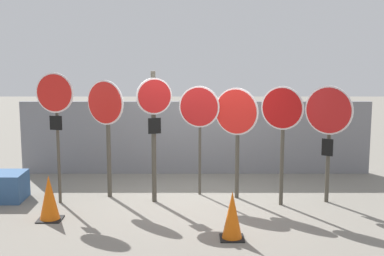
{
  "coord_description": "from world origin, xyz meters",
  "views": [
    {
      "loc": [
        -0.08,
        -9.82,
        2.93
      ],
      "look_at": [
        -0.11,
        0.0,
        1.37
      ],
      "focal_mm": 50.0,
      "sensor_mm": 36.0,
      "label": 1
    }
  ],
  "objects_px": {
    "traffic_cone_0": "(51,198)",
    "stop_sign_6": "(330,121)",
    "stop_sign_0": "(57,106)",
    "stop_sign_3": "(201,113)",
    "stop_sign_1": "(108,115)",
    "stop_sign_4": "(238,120)",
    "stop_sign_5": "(284,120)",
    "stop_sign_2": "(155,117)",
    "traffic_cone_1": "(234,215)"
  },
  "relations": [
    {
      "from": "stop_sign_6",
      "to": "traffic_cone_0",
      "type": "relative_size",
      "value": 2.83
    },
    {
      "from": "stop_sign_6",
      "to": "traffic_cone_1",
      "type": "xyz_separation_m",
      "value": [
        -1.88,
        -1.88,
        -1.17
      ]
    },
    {
      "from": "stop_sign_1",
      "to": "stop_sign_2",
      "type": "distance_m",
      "value": 0.98
    },
    {
      "from": "stop_sign_1",
      "to": "stop_sign_4",
      "type": "relative_size",
      "value": 1.06
    },
    {
      "from": "stop_sign_2",
      "to": "traffic_cone_1",
      "type": "xyz_separation_m",
      "value": [
        1.3,
        -1.91,
        -1.24
      ]
    },
    {
      "from": "stop_sign_6",
      "to": "stop_sign_4",
      "type": "bearing_deg",
      "value": -157.21
    },
    {
      "from": "stop_sign_2",
      "to": "traffic_cone_0",
      "type": "bearing_deg",
      "value": -167.5
    },
    {
      "from": "stop_sign_3",
      "to": "stop_sign_4",
      "type": "bearing_deg",
      "value": -3.05
    },
    {
      "from": "stop_sign_4",
      "to": "traffic_cone_0",
      "type": "xyz_separation_m",
      "value": [
        -3.22,
        -1.27,
        -1.14
      ]
    },
    {
      "from": "stop_sign_4",
      "to": "stop_sign_6",
      "type": "bearing_deg",
      "value": 20.5
    },
    {
      "from": "stop_sign_0",
      "to": "traffic_cone_0",
      "type": "xyz_separation_m",
      "value": [
        0.08,
        -0.94,
        -1.44
      ]
    },
    {
      "from": "stop_sign_0",
      "to": "stop_sign_1",
      "type": "distance_m",
      "value": 0.96
    },
    {
      "from": "stop_sign_2",
      "to": "traffic_cone_1",
      "type": "bearing_deg",
      "value": -74.48
    },
    {
      "from": "stop_sign_1",
      "to": "stop_sign_3",
      "type": "relative_size",
      "value": 1.06
    },
    {
      "from": "stop_sign_2",
      "to": "stop_sign_1",
      "type": "bearing_deg",
      "value": 142.37
    },
    {
      "from": "stop_sign_4",
      "to": "stop_sign_2",
      "type": "bearing_deg",
      "value": -141.34
    },
    {
      "from": "stop_sign_2",
      "to": "stop_sign_4",
      "type": "relative_size",
      "value": 1.15
    },
    {
      "from": "stop_sign_1",
      "to": "traffic_cone_0",
      "type": "height_order",
      "value": "stop_sign_1"
    },
    {
      "from": "traffic_cone_0",
      "to": "stop_sign_6",
      "type": "bearing_deg",
      "value": 11.56
    },
    {
      "from": "stop_sign_4",
      "to": "traffic_cone_1",
      "type": "relative_size",
      "value": 2.86
    },
    {
      "from": "stop_sign_0",
      "to": "stop_sign_6",
      "type": "xyz_separation_m",
      "value": [
        4.96,
        0.05,
        -0.29
      ]
    },
    {
      "from": "stop_sign_1",
      "to": "stop_sign_4",
      "type": "xyz_separation_m",
      "value": [
        2.45,
        -0.08,
        -0.08
      ]
    },
    {
      "from": "stop_sign_0",
      "to": "stop_sign_4",
      "type": "distance_m",
      "value": 3.33
    },
    {
      "from": "stop_sign_0",
      "to": "traffic_cone_1",
      "type": "xyz_separation_m",
      "value": [
        3.07,
        -1.82,
        -1.45
      ]
    },
    {
      "from": "stop_sign_3",
      "to": "stop_sign_2",
      "type": "bearing_deg",
      "value": -135.12
    },
    {
      "from": "stop_sign_1",
      "to": "stop_sign_4",
      "type": "distance_m",
      "value": 2.45
    },
    {
      "from": "stop_sign_2",
      "to": "stop_sign_0",
      "type": "bearing_deg",
      "value": 163.95
    },
    {
      "from": "stop_sign_4",
      "to": "stop_sign_5",
      "type": "distance_m",
      "value": 0.9
    },
    {
      "from": "stop_sign_1",
      "to": "stop_sign_4",
      "type": "height_order",
      "value": "stop_sign_1"
    },
    {
      "from": "stop_sign_0",
      "to": "stop_sign_1",
      "type": "height_order",
      "value": "stop_sign_0"
    },
    {
      "from": "stop_sign_5",
      "to": "traffic_cone_1",
      "type": "bearing_deg",
      "value": -94.53
    },
    {
      "from": "stop_sign_5",
      "to": "stop_sign_6",
      "type": "distance_m",
      "value": 0.9
    },
    {
      "from": "stop_sign_5",
      "to": "stop_sign_0",
      "type": "bearing_deg",
      "value": -155.65
    },
    {
      "from": "stop_sign_3",
      "to": "traffic_cone_0",
      "type": "height_order",
      "value": "stop_sign_3"
    },
    {
      "from": "stop_sign_2",
      "to": "traffic_cone_1",
      "type": "distance_m",
      "value": 2.62
    },
    {
      "from": "stop_sign_3",
      "to": "stop_sign_5",
      "type": "xyz_separation_m",
      "value": [
        1.47,
        -0.68,
        -0.03
      ]
    },
    {
      "from": "stop_sign_5",
      "to": "stop_sign_1",
      "type": "bearing_deg",
      "value": -163.13
    },
    {
      "from": "stop_sign_0",
      "to": "stop_sign_2",
      "type": "distance_m",
      "value": 1.79
    },
    {
      "from": "stop_sign_5",
      "to": "stop_sign_4",
      "type": "bearing_deg",
      "value": 176.06
    },
    {
      "from": "traffic_cone_0",
      "to": "stop_sign_4",
      "type": "bearing_deg",
      "value": 21.49
    },
    {
      "from": "stop_sign_0",
      "to": "stop_sign_3",
      "type": "distance_m",
      "value": 2.67
    },
    {
      "from": "stop_sign_2",
      "to": "traffic_cone_1",
      "type": "relative_size",
      "value": 3.29
    },
    {
      "from": "stop_sign_0",
      "to": "stop_sign_3",
      "type": "bearing_deg",
      "value": 24.66
    },
    {
      "from": "traffic_cone_1",
      "to": "stop_sign_3",
      "type": "bearing_deg",
      "value": 101.15
    },
    {
      "from": "stop_sign_0",
      "to": "stop_sign_3",
      "type": "height_order",
      "value": "stop_sign_0"
    },
    {
      "from": "stop_sign_6",
      "to": "traffic_cone_1",
      "type": "height_order",
      "value": "stop_sign_6"
    },
    {
      "from": "stop_sign_1",
      "to": "stop_sign_2",
      "type": "height_order",
      "value": "stop_sign_2"
    },
    {
      "from": "stop_sign_6",
      "to": "traffic_cone_0",
      "type": "bearing_deg",
      "value": -136.4
    },
    {
      "from": "stop_sign_2",
      "to": "stop_sign_6",
      "type": "height_order",
      "value": "stop_sign_2"
    },
    {
      "from": "stop_sign_0",
      "to": "stop_sign_3",
      "type": "xyz_separation_m",
      "value": [
        2.6,
        0.55,
        -0.2
      ]
    }
  ]
}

